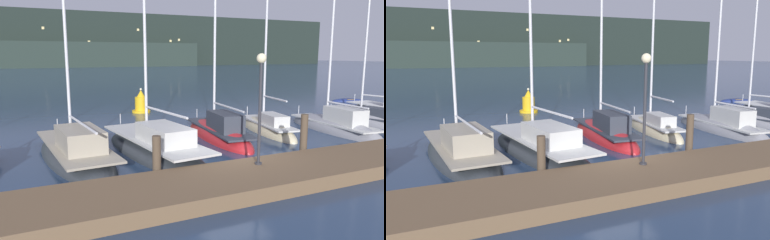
{
  "view_description": "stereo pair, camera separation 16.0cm",
  "coord_description": "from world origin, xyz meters",
  "views": [
    {
      "loc": [
        -7.05,
        -11.44,
        4.06
      ],
      "look_at": [
        0.0,
        3.31,
        1.2
      ],
      "focal_mm": 35.0,
      "sensor_mm": 36.0,
      "label": 1
    },
    {
      "loc": [
        -6.9,
        -11.5,
        4.06
      ],
      "look_at": [
        0.0,
        3.31,
        1.2
      ],
      "focal_mm": 35.0,
      "sensor_mm": 36.0,
      "label": 2
    }
  ],
  "objects": [
    {
      "name": "mooring_pile_2",
      "position": [
        -3.05,
        -0.44,
        0.75
      ],
      "size": [
        0.28,
        0.28,
        1.51
      ],
      "primitive_type": "cylinder",
      "color": "#4C3D2D",
      "rests_on": "ground"
    },
    {
      "name": "ground_plane",
      "position": [
        0.0,
        0.0,
        0.0
      ],
      "size": [
        400.0,
        400.0,
        0.0
      ],
      "primitive_type": "plane",
      "color": "navy"
    },
    {
      "name": "sailboat_berth_6",
      "position": [
        1.95,
        4.33,
        0.14
      ],
      "size": [
        2.65,
        7.21,
        9.87
      ],
      "color": "red",
      "rests_on": "ground"
    },
    {
      "name": "hillside_backdrop",
      "position": [
        -2.45,
        126.91,
        8.58
      ],
      "size": [
        240.0,
        23.0,
        18.64
      ],
      "color": "#1E2823",
      "rests_on": "ground"
    },
    {
      "name": "sailboat_berth_4",
      "position": [
        -5.01,
        3.54,
        0.16
      ],
      "size": [
        2.88,
        8.19,
        12.11
      ],
      "color": "#2D3338",
      "rests_on": "ground"
    },
    {
      "name": "dock_lamppost",
      "position": [
        0.15,
        -1.51,
        2.92
      ],
      "size": [
        0.32,
        0.32,
        3.66
      ],
      "color": "#2D2D33",
      "rests_on": "dock"
    },
    {
      "name": "sailboat_berth_7",
      "position": [
        5.0,
        4.47,
        0.12
      ],
      "size": [
        2.56,
        6.11,
        9.72
      ],
      "color": "beige",
      "rests_on": "ground"
    },
    {
      "name": "mooring_pile_3",
      "position": [
        3.05,
        -0.44,
        0.9
      ],
      "size": [
        0.28,
        0.28,
        1.79
      ],
      "primitive_type": "cylinder",
      "color": "#4C3D2D",
      "rests_on": "ground"
    },
    {
      "name": "dock",
      "position": [
        0.0,
        -2.09,
        0.23
      ],
      "size": [
        37.71,
        2.8,
        0.45
      ],
      "primitive_type": "cube",
      "color": "brown",
      "rests_on": "ground"
    },
    {
      "name": "rowboat_adrift",
      "position": [
        19.5,
        12.09,
        0.0
      ],
      "size": [
        3.08,
        2.28,
        0.56
      ],
      "color": "navy",
      "rests_on": "ground"
    },
    {
      "name": "sailboat_berth_8",
      "position": [
        8.4,
        3.11,
        0.14
      ],
      "size": [
        2.49,
        7.1,
        10.84
      ],
      "color": "gray",
      "rests_on": "ground"
    },
    {
      "name": "channel_buoy",
      "position": [
        1.06,
        13.93,
        0.62
      ],
      "size": [
        1.3,
        1.3,
        1.73
      ],
      "color": "gold",
      "rests_on": "ground"
    },
    {
      "name": "sailboat_berth_5",
      "position": [
        -1.98,
        2.73,
        0.16
      ],
      "size": [
        3.04,
        8.52,
        10.48
      ],
      "color": "#2D3338",
      "rests_on": "ground"
    },
    {
      "name": "sailboat_berth_9",
      "position": [
        11.64,
        3.66,
        0.09
      ],
      "size": [
        2.22,
        5.64,
        8.92
      ],
      "color": "gray",
      "rests_on": "ground"
    }
  ]
}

